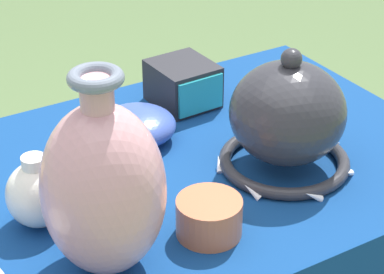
# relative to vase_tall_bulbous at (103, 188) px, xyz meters

# --- Properties ---
(display_table) EXTENTS (1.16, 0.67, 0.69)m
(display_table) POSITION_rel_vase_tall_bulbous_xyz_m (0.13, 0.17, -0.21)
(display_table) COLOR olive
(display_table) RESTS_ON ground_plane
(vase_tall_bulbous) EXTENTS (0.17, 0.17, 0.31)m
(vase_tall_bulbous) POSITION_rel_vase_tall_bulbous_xyz_m (0.00, 0.00, 0.00)
(vase_tall_bulbous) COLOR #D19399
(vase_tall_bulbous) RESTS_ON display_table
(vase_dome_bell) EXTENTS (0.24, 0.24, 0.23)m
(vase_dome_bell) POSITION_rel_vase_tall_bulbous_xyz_m (0.38, 0.08, -0.04)
(vase_dome_bell) COLOR #2D2D33
(vase_dome_bell) RESTS_ON display_table
(mosaic_tile_box) EXTENTS (0.12, 0.14, 0.09)m
(mosaic_tile_box) POSITION_rel_vase_tall_bulbous_xyz_m (0.35, 0.38, -0.09)
(mosaic_tile_box) COLOR #232328
(mosaic_tile_box) RESTS_ON display_table
(bowl_shallow_cobalt) EXTENTS (0.15, 0.15, 0.06)m
(bowl_shallow_cobalt) POSITION_rel_vase_tall_bulbous_xyz_m (0.20, 0.30, -0.10)
(bowl_shallow_cobalt) COLOR #3851A8
(bowl_shallow_cobalt) RESTS_ON display_table
(pot_squat_terracotta) EXTENTS (0.10, 0.10, 0.06)m
(pot_squat_terracotta) POSITION_rel_vase_tall_bulbous_xyz_m (0.16, -0.01, -0.10)
(pot_squat_terracotta) COLOR #BC6642
(pot_squat_terracotta) RESTS_ON display_table
(jar_round_ivory) EXTENTS (0.10, 0.10, 0.12)m
(jar_round_ivory) POSITION_rel_vase_tall_bulbous_xyz_m (-0.05, 0.15, -0.08)
(jar_round_ivory) COLOR white
(jar_round_ivory) RESTS_ON display_table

